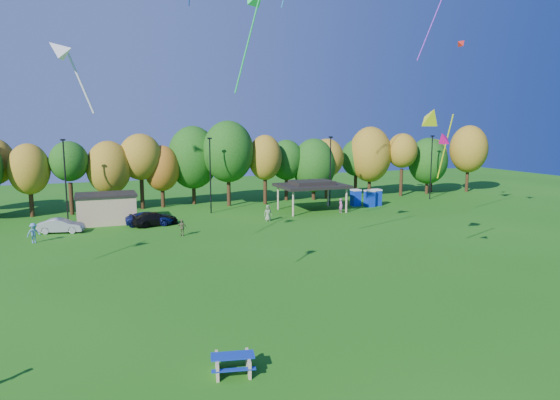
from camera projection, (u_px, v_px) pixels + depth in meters
name	position (u px, v px, depth m)	size (l,w,h in m)	color
ground	(367.00, 360.00, 22.77)	(160.00, 160.00, 0.00)	#19600F
tree_line	(177.00, 162.00, 63.57)	(93.57, 10.55, 11.15)	black
lamp_posts	(210.00, 173.00, 59.70)	(64.50, 0.25, 9.09)	black
utility_building	(106.00, 208.00, 54.12)	(6.30, 4.30, 3.25)	tan
pavilion	(312.00, 185.00, 61.39)	(8.20, 6.20, 3.77)	tan
porta_potties	(367.00, 198.00, 65.46)	(3.75, 2.49, 2.18)	#0D2EB1
picnic_table	(233.00, 362.00, 21.57)	(2.14, 1.89, 0.81)	tan
car_b	(61.00, 226.00, 49.36)	(1.50, 4.31, 1.42)	#A5A4AA
car_c	(150.00, 219.00, 53.13)	(2.32, 5.04, 1.40)	#0E1755
car_d	(155.00, 219.00, 52.90)	(2.02, 4.96, 1.44)	black
far_person_0	(34.00, 233.00, 45.11)	(1.18, 0.68, 1.83)	#4F7FAF
far_person_1	(341.00, 206.00, 60.56)	(0.64, 0.42, 1.75)	#B8569B
far_person_3	(182.00, 228.00, 47.98)	(0.94, 0.39, 1.60)	#676C42
far_person_4	(268.00, 213.00, 55.29)	(0.88, 0.57, 1.80)	#6F895D
kite_3	(431.00, 117.00, 37.17)	(1.78, 3.49, 5.61)	#D0E317
kite_5	(58.00, 50.00, 21.80)	(2.14, 1.16, 3.39)	silver
kite_6	(462.00, 43.00, 51.57)	(1.18, 0.91, 1.15)	red
kite_7	(444.00, 138.00, 33.23)	(1.46, 1.33, 1.18)	#D10B72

